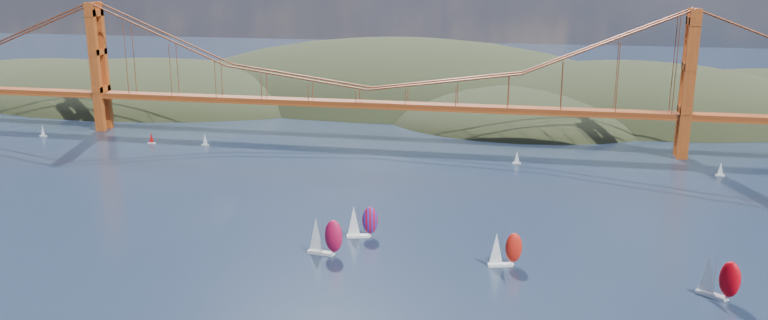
{
  "coord_description": "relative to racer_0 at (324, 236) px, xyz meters",
  "views": [
    {
      "loc": [
        66.47,
        -110.49,
        69.75
      ],
      "look_at": [
        24.59,
        90.0,
        16.56
      ],
      "focal_mm": 35.0,
      "sensor_mm": 36.0,
      "label": 1
    }
  ],
  "objects": [
    {
      "name": "racer_2",
      "position": [
        90.15,
        -6.89,
        -0.1
      ],
      "size": [
        9.04,
        7.5,
        10.39
      ],
      "rotation": [
        0.0,
        0.0,
        -0.59
      ],
      "color": "white",
      "rests_on": "ground"
    },
    {
      "name": "racer_1",
      "position": [
        44.18,
        1.75,
        -0.56
      ],
      "size": [
        8.41,
        5.01,
        9.42
      ],
      "rotation": [
        0.0,
        0.0,
        0.28
      ],
      "color": "white",
      "rests_on": "ground"
    },
    {
      "name": "distant_boat_4",
      "position": [
        112.56,
        97.18,
        -2.61
      ],
      "size": [
        3.0,
        2.0,
        4.7
      ],
      "color": "silver",
      "rests_on": "ground"
    },
    {
      "name": "racer_rwb",
      "position": [
        6.14,
        13.96,
        -0.5
      ],
      "size": [
        8.52,
        4.97,
        9.55
      ],
      "rotation": [
        0.0,
        0.0,
        0.27
      ],
      "color": "white",
      "rests_on": "ground"
    },
    {
      "name": "distant_boat_8",
      "position": [
        43.72,
        99.56,
        -2.61
      ],
      "size": [
        3.0,
        2.0,
        4.7
      ],
      "color": "silver",
      "rests_on": "ground"
    },
    {
      "name": "headlands",
      "position": [
        28.69,
        220.89,
        -17.47
      ],
      "size": [
        725.0,
        225.0,
        96.0
      ],
      "color": "black",
      "rests_on": "ground"
    },
    {
      "name": "bridge",
      "position": [
        -18.01,
        122.61,
        27.22
      ],
      "size": [
        552.0,
        12.0,
        55.0
      ],
      "color": "#8D3713",
      "rests_on": "ground"
    },
    {
      "name": "distant_boat_3",
      "position": [
        -79.84,
        103.34,
        -2.61
      ],
      "size": [
        3.0,
        2.0,
        4.7
      ],
      "color": "silver",
      "rests_on": "ground"
    },
    {
      "name": "distant_boat_2",
      "position": [
        -102.29,
        101.47,
        -2.61
      ],
      "size": [
        3.0,
        2.0,
        4.7
      ],
      "color": "silver",
      "rests_on": "ground"
    },
    {
      "name": "distant_boat_1",
      "position": [
        -153.96,
        104.46,
        -2.61
      ],
      "size": [
        3.0,
        2.0,
        4.7
      ],
      "color": "silver",
      "rests_on": "ground"
    },
    {
      "name": "racer_0",
      "position": [
        0.0,
        0.0,
        0.0
      ],
      "size": [
        9.41,
        4.51,
        10.61
      ],
      "rotation": [
        0.0,
        0.0,
        -0.14
      ],
      "color": "silver",
      "rests_on": "ground"
    }
  ]
}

